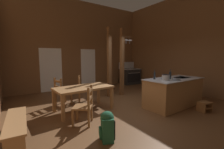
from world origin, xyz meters
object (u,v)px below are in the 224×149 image
ladderback_chair_near_window (85,106)px  bottle_short_on_counter (155,76)px  stove_range (130,76)px  bottle_tall_on_counter (170,75)px  bench_along_left_wall (16,125)px  kitchen_island (173,92)px  step_stool (205,106)px  backpack (107,125)px  ladderback_chair_at_table_end (62,92)px  dining_table (84,90)px  ladderback_chair_by_post (83,89)px  stockpot_on_counter (166,77)px  mixing_bowl_on_counter (177,79)px

ladderback_chair_near_window → bottle_short_on_counter: (2.36, -0.15, 0.60)m
stove_range → bottle_tall_on_counter: stove_range is taller
stove_range → bench_along_left_wall: bearing=-149.7°
bench_along_left_wall → bottle_tall_on_counter: bottle_tall_on_counter is taller
kitchen_island → step_stool: size_ratio=5.33×
bench_along_left_wall → backpack: bearing=-34.1°
ladderback_chair_at_table_end → backpack: ladderback_chair_at_table_end is taller
bottle_tall_on_counter → ladderback_chair_at_table_end: bearing=143.2°
step_stool → ladderback_chair_at_table_end: (-3.39, 3.06, 0.27)m
dining_table → ladderback_chair_by_post: (0.36, 0.90, -0.20)m
ladderback_chair_at_table_end → bottle_tall_on_counter: bottle_tall_on_counter is taller
kitchen_island → ladderback_chair_near_window: 3.08m
ladderback_chair_by_post → stockpot_on_counter: bearing=-51.5°
stove_range → ladderback_chair_at_table_end: size_ratio=1.39×
ladderback_chair_near_window → bottle_tall_on_counter: (2.84, -0.38, 0.61)m
kitchen_island → mixing_bowl_on_counter: 0.65m
stove_range → mixing_bowl_on_counter: size_ratio=6.42×
ladderback_chair_near_window → mixing_bowl_on_counter: (2.76, -0.68, 0.52)m
ladderback_chair_near_window → ladderback_chair_at_table_end: (-0.05, 1.78, 0.00)m
kitchen_island → stockpot_on_counter: (-0.54, -0.06, 0.55)m
backpack → bottle_tall_on_counter: size_ratio=1.91×
dining_table → bottle_short_on_counter: size_ratio=5.62×
backpack → mixing_bowl_on_counter: (2.70, 0.26, 0.66)m
ladderback_chair_near_window → bench_along_left_wall: 1.44m
step_stool → backpack: backpack is taller
step_stool → bench_along_left_wall: bench_along_left_wall is taller
bench_along_left_wall → stockpot_on_counter: (3.95, -0.53, 0.71)m
dining_table → mixing_bowl_on_counter: size_ratio=8.50×
ladderback_chair_at_table_end → bottle_tall_on_counter: (2.89, -2.17, 0.61)m
bottle_tall_on_counter → ladderback_chair_by_post: bearing=134.2°
stove_range → stockpot_on_counter: 4.56m
kitchen_island → stockpot_on_counter: 0.77m
dining_table → bottle_short_on_counter: (1.99, -1.05, 0.40)m
ladderback_chair_near_window → ladderback_chair_by_post: (0.73, 1.79, 0.00)m
stove_range → kitchen_island: bearing=-110.9°
stockpot_on_counter → dining_table: bearing=147.9°
backpack → bench_along_left_wall: bearing=145.9°
dining_table → ladderback_chair_by_post: bearing=68.0°
stove_range → ladderback_chair_by_post: (-3.84, -1.79, -0.03)m
stove_range → dining_table: bearing=-147.4°
step_stool → bottle_tall_on_counter: (-0.50, 0.89, 0.88)m
ladderback_chair_near_window → backpack: (0.06, -0.93, -0.14)m
stove_range → stockpot_on_counter: stove_range is taller
bottle_tall_on_counter → bottle_short_on_counter: (-0.48, 0.23, -0.00)m
stove_range → backpack: stove_range is taller
bench_along_left_wall → bottle_tall_on_counter: size_ratio=4.96×
ladderback_chair_near_window → backpack: 0.94m
stove_range → step_stool: bearing=-104.2°
stove_range → dining_table: stove_range is taller
mixing_bowl_on_counter → ladderback_chair_by_post: bearing=129.4°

